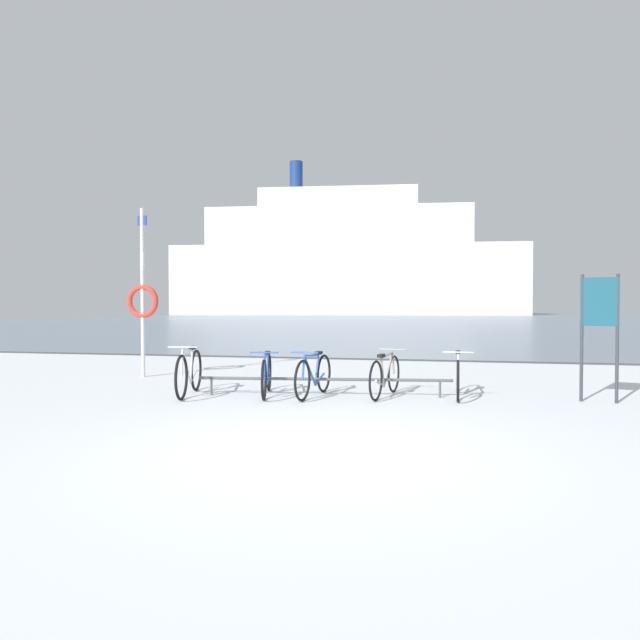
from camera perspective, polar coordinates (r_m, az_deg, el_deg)
The scene contains 10 objects.
ground at distance 59.67m, azimuth 10.92°, elevation -0.04°, with size 80.00×132.00×0.08m.
bike_rack at distance 9.47m, azimuth 0.38°, elevation -5.99°, with size 4.18×0.60×0.31m.
bicycle_0 at distance 9.78m, azimuth -12.93°, elevation -5.12°, with size 0.51×1.71×0.85m.
bicycle_1 at distance 9.56m, azimuth -5.36°, elevation -5.46°, with size 0.52×1.62×0.76m.
bicycle_2 at distance 9.40m, azimuth -0.64°, elevation -5.54°, with size 0.46×1.65×0.77m.
bicycle_3 at distance 9.48m, azimuth 6.53°, elevation -5.52°, with size 0.49×1.61×0.76m.
bicycle_4 at distance 9.66m, azimuth 13.59°, elevation -5.37°, with size 0.46×1.73×0.78m.
info_sign at distance 9.79m, azimuth 26.12°, elevation 0.41°, with size 0.55×0.12×1.98m.
rescue_post at distance 12.49m, azimuth -17.28°, elevation 2.24°, with size 0.71×0.11×3.52m.
ferry_ship at distance 94.50m, azimuth 2.43°, elevation 5.70°, with size 57.16×17.80×25.29m.
Camera 1 is at (1.24, -5.74, 1.50)m, focal length 32.07 mm.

